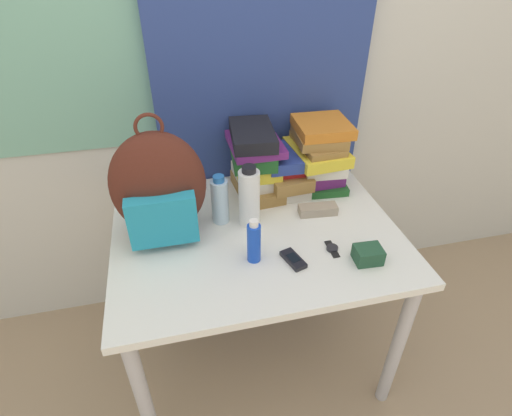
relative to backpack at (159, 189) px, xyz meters
name	(u,v)px	position (x,y,z in m)	size (l,w,h in m)	color
wall_back	(227,50)	(0.32, 0.44, 0.33)	(6.00, 0.06, 2.50)	beige
curtain_blue	(263,52)	(0.46, 0.38, 0.33)	(0.89, 0.04, 2.50)	navy
desk	(256,248)	(0.33, -0.06, -0.29)	(1.05, 0.82, 0.72)	silver
backpack	(159,189)	(0.00, 0.00, 0.00)	(0.33, 0.20, 0.46)	#512319
book_stack_left	(255,161)	(0.39, 0.20, -0.05)	(0.21, 0.29, 0.29)	olive
book_stack_center	(285,170)	(0.52, 0.20, -0.10)	(0.22, 0.29, 0.18)	silver
book_stack_right	(318,154)	(0.66, 0.20, -0.05)	(0.25, 0.29, 0.29)	#1E5623
water_bottle	(220,200)	(0.21, 0.03, -0.10)	(0.06, 0.06, 0.20)	silver
sports_bottle	(249,197)	(0.31, -0.01, -0.08)	(0.08, 0.08, 0.24)	white
sunscreen_bottle	(254,242)	(0.28, -0.21, -0.12)	(0.05, 0.05, 0.17)	blue
cell_phone	(293,259)	(0.41, -0.25, -0.19)	(0.07, 0.11, 0.02)	black
sunglasses_case	(318,210)	(0.59, -0.01, -0.18)	(0.15, 0.07, 0.04)	gray
camera_pouch	(368,255)	(0.66, -0.31, -0.17)	(0.10, 0.08, 0.05)	#234C33
wristwatch	(332,248)	(0.56, -0.23, -0.19)	(0.04, 0.09, 0.01)	black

